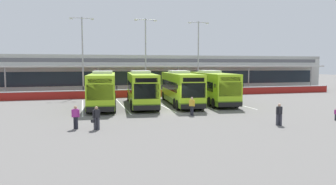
{
  "coord_description": "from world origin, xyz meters",
  "views": [
    {
      "loc": [
        -8.28,
        -28.01,
        4.45
      ],
      "look_at": [
        0.13,
        3.0,
        1.6
      ],
      "focal_mm": 33.55,
      "sensor_mm": 36.0,
      "label": 1
    }
  ],
  "objects_px": {
    "pedestrian_in_dark_coat": "(192,106)",
    "lamp_post_east": "(198,53)",
    "coach_bus_leftmost": "(103,90)",
    "pedestrian_approaching_bus": "(76,117)",
    "pedestrian_child": "(336,114)",
    "coach_bus_left_centre": "(141,89)",
    "pedestrian_near_bin": "(279,114)",
    "pedestrian_with_handbag": "(96,117)",
    "lamp_post_centre": "(146,52)",
    "coach_bus_right_centre": "(212,88)",
    "lamp_post_west": "(83,51)",
    "coach_bus_centre": "(180,89)"
  },
  "relations": [
    {
      "from": "pedestrian_near_bin",
      "to": "pedestrian_approaching_bus",
      "type": "height_order",
      "value": "same"
    },
    {
      "from": "coach_bus_centre",
      "to": "pedestrian_near_bin",
      "type": "height_order",
      "value": "coach_bus_centre"
    },
    {
      "from": "pedestrian_in_dark_coat",
      "to": "lamp_post_east",
      "type": "bearing_deg",
      "value": 67.93
    },
    {
      "from": "coach_bus_right_centre",
      "to": "pedestrian_child",
      "type": "xyz_separation_m",
      "value": [
        4.96,
        -13.53,
        -1.24
      ]
    },
    {
      "from": "pedestrian_near_bin",
      "to": "lamp_post_centre",
      "type": "bearing_deg",
      "value": 101.6
    },
    {
      "from": "lamp_post_west",
      "to": "coach_bus_left_centre",
      "type": "bearing_deg",
      "value": -62.15
    },
    {
      "from": "pedestrian_child",
      "to": "pedestrian_near_bin",
      "type": "distance_m",
      "value": 5.66
    },
    {
      "from": "pedestrian_near_bin",
      "to": "lamp_post_centre",
      "type": "height_order",
      "value": "lamp_post_centre"
    },
    {
      "from": "coach_bus_left_centre",
      "to": "pedestrian_with_handbag",
      "type": "relative_size",
      "value": 7.62
    },
    {
      "from": "coach_bus_right_centre",
      "to": "pedestrian_with_handbag",
      "type": "relative_size",
      "value": 7.62
    },
    {
      "from": "coach_bus_left_centre",
      "to": "pedestrian_near_bin",
      "type": "relative_size",
      "value": 7.62
    },
    {
      "from": "coach_bus_centre",
      "to": "coach_bus_right_centre",
      "type": "xyz_separation_m",
      "value": [
        3.96,
        0.4,
        0.0
      ]
    },
    {
      "from": "pedestrian_near_bin",
      "to": "pedestrian_approaching_bus",
      "type": "xyz_separation_m",
      "value": [
        -14.41,
        2.55,
        0.0
      ]
    },
    {
      "from": "pedestrian_with_handbag",
      "to": "lamp_post_centre",
      "type": "distance_m",
      "value": 24.8
    },
    {
      "from": "pedestrian_with_handbag",
      "to": "lamp_post_west",
      "type": "height_order",
      "value": "lamp_post_west"
    },
    {
      "from": "pedestrian_child",
      "to": "lamp_post_centre",
      "type": "xyz_separation_m",
      "value": [
        -10.7,
        24.22,
        5.75
      ]
    },
    {
      "from": "coach_bus_centre",
      "to": "pedestrian_child",
      "type": "height_order",
      "value": "coach_bus_centre"
    },
    {
      "from": "pedestrian_with_handbag",
      "to": "coach_bus_left_centre",
      "type": "bearing_deg",
      "value": 66.13
    },
    {
      "from": "pedestrian_in_dark_coat",
      "to": "pedestrian_approaching_bus",
      "type": "height_order",
      "value": "same"
    },
    {
      "from": "pedestrian_near_bin",
      "to": "lamp_post_east",
      "type": "xyz_separation_m",
      "value": [
        3.21,
        25.39,
        5.42
      ]
    },
    {
      "from": "pedestrian_approaching_bus",
      "to": "coach_bus_right_centre",
      "type": "bearing_deg",
      "value": 37.41
    },
    {
      "from": "pedestrian_child",
      "to": "pedestrian_near_bin",
      "type": "bearing_deg",
      "value": -174.57
    },
    {
      "from": "coach_bus_left_centre",
      "to": "pedestrian_near_bin",
      "type": "distance_m",
      "value": 15.96
    },
    {
      "from": "coach_bus_left_centre",
      "to": "pedestrian_in_dark_coat",
      "type": "xyz_separation_m",
      "value": [
        3.03,
        -8.03,
        -0.91
      ]
    },
    {
      "from": "pedestrian_near_bin",
      "to": "lamp_post_west",
      "type": "height_order",
      "value": "lamp_post_west"
    },
    {
      "from": "coach_bus_leftmost",
      "to": "lamp_post_centre",
      "type": "relative_size",
      "value": 1.12
    },
    {
      "from": "pedestrian_child",
      "to": "coach_bus_left_centre",
      "type": "bearing_deg",
      "value": 134.86
    },
    {
      "from": "pedestrian_near_bin",
      "to": "lamp_post_west",
      "type": "relative_size",
      "value": 0.15
    },
    {
      "from": "pedestrian_with_handbag",
      "to": "pedestrian_child",
      "type": "relative_size",
      "value": 1.61
    },
    {
      "from": "coach_bus_left_centre",
      "to": "pedestrian_in_dark_coat",
      "type": "height_order",
      "value": "coach_bus_left_centre"
    },
    {
      "from": "pedestrian_child",
      "to": "lamp_post_east",
      "type": "xyz_separation_m",
      "value": [
        -2.41,
        24.86,
        5.75
      ]
    },
    {
      "from": "pedestrian_in_dark_coat",
      "to": "pedestrian_near_bin",
      "type": "xyz_separation_m",
      "value": [
        4.69,
        -5.91,
        0.0
      ]
    },
    {
      "from": "coach_bus_right_centre",
      "to": "lamp_post_centre",
      "type": "bearing_deg",
      "value": 118.22
    },
    {
      "from": "pedestrian_with_handbag",
      "to": "lamp_post_centre",
      "type": "height_order",
      "value": "lamp_post_centre"
    },
    {
      "from": "coach_bus_left_centre",
      "to": "coach_bus_right_centre",
      "type": "distance_m",
      "value": 8.38
    },
    {
      "from": "pedestrian_in_dark_coat",
      "to": "lamp_post_west",
      "type": "height_order",
      "value": "lamp_post_west"
    },
    {
      "from": "lamp_post_west",
      "to": "coach_bus_centre",
      "type": "bearing_deg",
      "value": -48.37
    },
    {
      "from": "coach_bus_right_centre",
      "to": "pedestrian_near_bin",
      "type": "distance_m",
      "value": 14.11
    },
    {
      "from": "coach_bus_centre",
      "to": "coach_bus_right_centre",
      "type": "relative_size",
      "value": 1.0
    },
    {
      "from": "pedestrian_with_handbag",
      "to": "pedestrian_child",
      "type": "height_order",
      "value": "pedestrian_with_handbag"
    },
    {
      "from": "coach_bus_leftmost",
      "to": "pedestrian_near_bin",
      "type": "relative_size",
      "value": 7.62
    },
    {
      "from": "pedestrian_approaching_bus",
      "to": "lamp_post_east",
      "type": "height_order",
      "value": "lamp_post_east"
    },
    {
      "from": "coach_bus_leftmost",
      "to": "coach_bus_centre",
      "type": "bearing_deg",
      "value": -2.22
    },
    {
      "from": "lamp_post_west",
      "to": "pedestrian_with_handbag",
      "type": "bearing_deg",
      "value": -88.07
    },
    {
      "from": "pedestrian_child",
      "to": "lamp_post_west",
      "type": "relative_size",
      "value": 0.09
    },
    {
      "from": "coach_bus_leftmost",
      "to": "lamp_post_west",
      "type": "xyz_separation_m",
      "value": [
        -1.98,
        11.51,
        4.5
      ]
    },
    {
      "from": "coach_bus_centre",
      "to": "lamp_post_west",
      "type": "bearing_deg",
      "value": 131.63
    },
    {
      "from": "coach_bus_leftmost",
      "to": "pedestrian_approaching_bus",
      "type": "distance_m",
      "value": 11.77
    },
    {
      "from": "pedestrian_child",
      "to": "coach_bus_leftmost",
      "type": "bearing_deg",
      "value": 142.38
    },
    {
      "from": "pedestrian_approaching_bus",
      "to": "lamp_post_west",
      "type": "height_order",
      "value": "lamp_post_west"
    }
  ]
}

